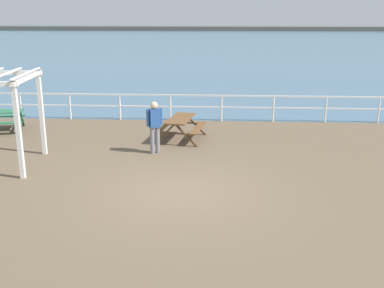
{
  "coord_description": "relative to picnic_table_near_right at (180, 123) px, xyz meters",
  "views": [
    {
      "loc": [
        0.93,
        -10.7,
        4.37
      ],
      "look_at": [
        0.21,
        1.56,
        0.8
      ],
      "focal_mm": 43.18,
      "sensor_mm": 36.0,
      "label": 1
    }
  ],
  "objects": [
    {
      "name": "picnic_table_near_right",
      "position": [
        0.0,
        0.0,
        0.0
      ],
      "size": [
        1.77,
        2.0,
        0.8
      ],
      "rotation": [
        0.0,
        0.0,
        1.42
      ],
      "color": "brown",
      "rests_on": "ground"
    },
    {
      "name": "distant_shoreline",
      "position": [
        0.39,
        90.89,
        -0.58
      ],
      "size": [
        142.0,
        6.0,
        1.8
      ],
      "primitive_type": "cube",
      "color": "#4C4C47",
      "rests_on": "ground"
    },
    {
      "name": "sea_band",
      "position": [
        0.39,
        47.89,
        -0.58
      ],
      "size": [
        142.0,
        90.0,
        0.01
      ],
      "primitive_type": "cube",
      "color": "#476B84",
      "rests_on": "ground"
    },
    {
      "name": "ground_plane",
      "position": [
        0.39,
        -4.86,
        -0.68
      ],
      "size": [
        30.0,
        24.0,
        0.2
      ],
      "primitive_type": "cube",
      "color": "brown"
    },
    {
      "name": "visitor",
      "position": [
        -0.67,
        -1.65,
        0.36
      ],
      "size": [
        0.47,
        0.36,
        1.66
      ],
      "rotation": [
        0.0,
        0.0,
        2.09
      ],
      "color": "slate",
      "rests_on": "ground"
    },
    {
      "name": "seaward_railing",
      "position": [
        0.39,
        2.89,
        0.17
      ],
      "size": [
        23.07,
        0.07,
        1.08
      ],
      "color": "white",
      "rests_on": "ground"
    }
  ]
}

